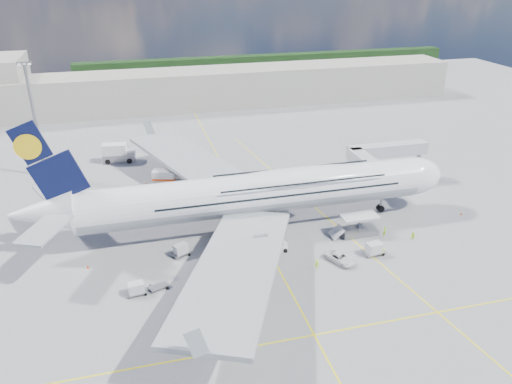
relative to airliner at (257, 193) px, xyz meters
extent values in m
plane|color=gray|center=(-0.26, -10.00, -6.87)|extent=(300.00, 300.00, 0.00)
cube|color=yellow|center=(-0.26, -10.00, -6.86)|extent=(0.25, 220.00, 0.01)
cube|color=yellow|center=(-0.26, -30.00, -6.86)|extent=(120.00, 0.25, 0.01)
cube|color=yellow|center=(13.74, 0.00, -6.86)|extent=(14.16, 99.06, 0.01)
cylinder|color=white|center=(-0.26, 0.00, -0.07)|extent=(62.00, 7.20, 7.20)
cylinder|color=#9EA0A5|center=(-0.26, 0.00, -0.22)|extent=(60.76, 7.13, 7.13)
ellipsoid|color=white|center=(7.74, 0.00, 1.91)|extent=(36.00, 6.84, 3.76)
ellipsoid|color=white|center=(30.74, 0.00, -0.07)|extent=(11.52, 7.20, 7.20)
ellipsoid|color=black|center=(33.98, 0.00, 0.53)|extent=(3.84, 4.16, 1.44)
cone|color=white|center=(-35.76, 0.00, 0.73)|extent=(10.00, 6.84, 6.84)
cube|color=#080E33|center=(-33.76, 0.00, 9.53)|extent=(11.02, 0.46, 14.61)
cylinder|color=yellow|center=(-35.86, 0.00, 12.03)|extent=(4.00, 0.60, 4.00)
cube|color=#999EA3|center=(-8.26, 20.00, -1.27)|extent=(25.49, 39.15, 3.35)
cube|color=#999EA3|center=(-8.26, -20.00, -1.27)|extent=(25.49, 39.15, 3.35)
cylinder|color=#B7BABF|center=(-3.26, 12.50, -3.67)|extent=(5.20, 3.50, 3.50)
cylinder|color=#B7BABF|center=(-7.76, 23.00, -3.67)|extent=(5.20, 3.50, 3.50)
cylinder|color=#B7BABF|center=(-3.26, -12.50, -3.67)|extent=(5.20, 3.50, 3.50)
cylinder|color=#B7BABF|center=(-7.76, -23.00, -3.67)|extent=(5.20, 3.50, 3.50)
cylinder|color=gray|center=(24.74, 0.00, -4.67)|extent=(0.44, 0.44, 3.80)
cylinder|color=black|center=(24.74, 0.00, -6.22)|extent=(1.30, 0.90, 1.30)
cylinder|color=gray|center=(-0.26, 0.00, -4.67)|extent=(0.56, 0.56, 3.80)
cylinder|color=black|center=(-0.26, 3.20, -6.12)|extent=(1.50, 0.90, 1.50)
cube|color=#B7B7BC|center=(24.74, 8.60, 0.23)|extent=(3.00, 10.00, 2.60)
cube|color=#B7B7BC|center=(32.74, 13.60, 0.23)|extent=(18.00, 3.00, 2.60)
cylinder|color=gray|center=(26.74, 11.60, -3.32)|extent=(0.80, 0.80, 7.10)
cylinder|color=black|center=(26.74, 11.60, -6.42)|extent=(0.90, 0.80, 0.90)
cylinder|color=gray|center=(40.74, 13.60, -3.32)|extent=(1.00, 1.00, 7.10)
cube|color=gray|center=(40.74, 13.60, -6.47)|extent=(2.00, 2.00, 0.80)
cylinder|color=#B7B7BC|center=(24.74, 4.80, 0.23)|extent=(3.60, 3.60, 2.80)
cube|color=silver|center=(16.74, -7.10, -3.37)|extent=(6.50, 3.20, 0.35)
cube|color=gray|center=(16.74, -7.10, -6.32)|extent=(6.50, 3.20, 1.10)
cube|color=gray|center=(16.74, -7.10, -4.82)|extent=(0.22, 1.99, 3.00)
cylinder|color=black|center=(14.14, -8.30, -6.52)|extent=(0.70, 0.30, 0.70)
cube|color=silver|center=(12.54, -7.10, -5.87)|extent=(2.16, 2.60, 1.60)
cylinder|color=gray|center=(-40.26, 35.00, 5.63)|extent=(0.70, 0.70, 25.00)
cube|color=gray|center=(-40.26, 35.00, 18.33)|extent=(3.00, 0.40, 0.60)
cube|color=#B2AD9E|center=(-0.26, 85.00, -0.87)|extent=(180.00, 16.00, 12.00)
cube|color=#193814|center=(39.74, 130.00, -2.87)|extent=(160.00, 6.00, 8.00)
cube|color=gray|center=(-19.03, -14.47, -6.52)|extent=(3.36, 2.60, 0.18)
cylinder|color=black|center=(-20.22, -15.07, -6.65)|extent=(0.44, 0.18, 0.44)
cylinder|color=black|center=(-17.84, -13.88, -6.65)|extent=(0.44, 0.18, 0.44)
cube|color=gray|center=(-22.25, -15.20, -6.51)|extent=(3.21, 1.95, 0.18)
cylinder|color=black|center=(-23.47, -15.81, -6.64)|extent=(0.45, 0.18, 0.45)
cylinder|color=black|center=(-21.03, -14.59, -6.64)|extent=(0.45, 0.18, 0.45)
cube|color=silver|center=(-22.25, -15.20, -5.70)|extent=(2.39, 1.76, 1.53)
cube|color=gray|center=(-4.89, -9.44, -6.57)|extent=(2.61, 1.42, 0.16)
cylinder|color=black|center=(-5.92, -9.96, -6.68)|extent=(0.38, 0.16, 0.38)
cylinder|color=black|center=(-3.85, -8.93, -6.68)|extent=(0.38, 0.16, 0.38)
cube|color=silver|center=(-4.89, -9.44, -5.88)|extent=(1.92, 1.32, 1.29)
cube|color=gray|center=(-14.65, -6.11, -6.51)|extent=(3.50, 2.80, 0.19)
cylinder|color=black|center=(-15.89, -6.73, -6.64)|extent=(0.45, 0.19, 0.45)
cylinder|color=black|center=(-13.42, -5.49, -6.64)|extent=(0.45, 0.19, 0.45)
cube|color=silver|center=(-14.65, -6.11, -5.68)|extent=(2.71, 2.36, 1.55)
cube|color=gray|center=(16.26, -14.10, -6.47)|extent=(3.68, 2.35, 0.21)
cylinder|color=black|center=(14.89, -14.79, -6.62)|extent=(0.50, 0.21, 0.50)
cylinder|color=black|center=(17.63, -13.42, -6.62)|extent=(0.50, 0.21, 0.50)
cube|color=silver|center=(16.26, -14.10, -5.55)|extent=(2.76, 2.09, 1.72)
cube|color=gray|center=(-0.36, -6.75, -6.50)|extent=(3.41, 2.23, 0.19)
cylinder|color=black|center=(-1.62, -7.38, -6.64)|extent=(0.46, 0.19, 0.46)
cylinder|color=black|center=(0.90, -6.12, -6.64)|extent=(0.46, 0.19, 0.46)
cube|color=silver|center=(1.20, -9.18, -6.11)|extent=(3.31, 2.26, 1.41)
cube|color=black|center=(1.20, -9.18, -5.25)|extent=(1.43, 1.57, 0.54)
cylinder|color=black|center=(0.12, -9.77, -6.52)|extent=(0.69, 0.27, 0.69)
cylinder|color=black|center=(2.28, -8.58, -6.52)|extent=(0.69, 0.27, 0.69)
cube|color=gray|center=(-14.06, 22.02, -5.89)|extent=(6.78, 4.25, 1.96)
cube|color=silver|center=(-14.74, 22.02, -4.03)|extent=(5.23, 3.81, 2.15)
cube|color=silver|center=(-11.61, 22.02, -5.01)|extent=(2.39, 2.69, 1.57)
cube|color=black|center=(-10.93, 22.02, -4.81)|extent=(0.76, 1.90, 0.88)
cylinder|color=black|center=(-11.91, 20.89, -6.33)|extent=(1.08, 0.34, 1.08)
cylinder|color=black|center=(-16.21, 23.14, -6.33)|extent=(1.08, 0.34, 1.08)
cube|color=#FB440D|center=(-14.74, 22.02, -4.72)|extent=(5.29, 3.88, 0.49)
cube|color=gray|center=(-24.02, 39.89, -5.72)|extent=(7.77, 3.71, 2.30)
cube|color=silver|center=(-24.82, 39.89, -3.53)|extent=(5.85, 3.57, 2.53)
cube|color=silver|center=(-21.14, 39.89, -4.68)|extent=(2.40, 2.89, 1.84)
cube|color=black|center=(-20.34, 39.89, -4.45)|extent=(0.47, 2.30, 1.03)
cylinder|color=black|center=(-21.49, 38.57, -6.24)|extent=(1.26, 0.40, 1.26)
cylinder|color=black|center=(-26.55, 41.21, -6.24)|extent=(1.26, 0.40, 1.26)
imported|color=white|center=(9.91, -14.74, -6.13)|extent=(4.55, 5.88, 1.48)
imported|color=#9EF419|center=(20.90, -8.95, -5.93)|extent=(0.81, 0.79, 1.87)
imported|color=#D3FE1A|center=(24.96, -11.56, -6.06)|extent=(0.92, 0.98, 1.61)
imported|color=#B4E217|center=(-5.80, -7.77, -6.07)|extent=(0.62, 1.01, 1.60)
imported|color=#C8FE1A|center=(17.54, -14.56, -5.92)|extent=(1.09, 1.06, 1.89)
imported|color=#97E918|center=(5.55, -15.77, -6.01)|extent=(1.13, 0.68, 1.72)
cone|color=#FB440D|center=(39.10, -5.32, -6.62)|extent=(0.38, 0.38, 0.49)
cube|color=#FB440D|center=(39.10, -5.32, -6.86)|extent=(0.33, 0.33, 0.03)
cone|color=#FB440D|center=(-4.30, 9.19, -6.61)|extent=(0.41, 0.41, 0.52)
cube|color=#FB440D|center=(-4.30, 9.19, -6.85)|extent=(0.35, 0.35, 0.03)
cone|color=#FB440D|center=(-18.50, 24.59, -6.60)|extent=(0.42, 0.42, 0.54)
cube|color=#FB440D|center=(-18.50, 24.59, -6.85)|extent=(0.37, 0.37, 0.03)
cone|color=#FB440D|center=(-7.07, -16.64, -6.58)|extent=(0.45, 0.45, 0.57)
cube|color=#FB440D|center=(-7.07, -16.64, -6.85)|extent=(0.39, 0.39, 0.03)
cone|color=#FB440D|center=(-18.93, -23.56, -6.61)|extent=(0.40, 0.40, 0.51)
cube|color=#FB440D|center=(-18.93, -23.56, -6.85)|extent=(0.35, 0.35, 0.03)
cone|color=#FB440D|center=(-29.49, -6.20, -6.60)|extent=(0.42, 0.42, 0.53)
cube|color=#FB440D|center=(-29.49, -6.20, -6.85)|extent=(0.36, 0.36, 0.03)
camera|label=1|loc=(-20.57, -77.44, 37.52)|focal=35.00mm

